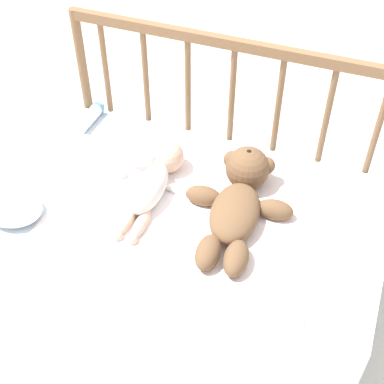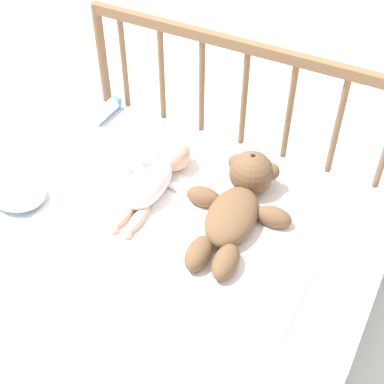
% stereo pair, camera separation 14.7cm
% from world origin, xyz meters
% --- Properties ---
extents(ground_plane, '(12.00, 12.00, 0.00)m').
position_xyz_m(ground_plane, '(0.00, 0.00, 0.00)').
color(ground_plane, silver).
extents(crib_mattress, '(1.23, 0.69, 0.44)m').
position_xyz_m(crib_mattress, '(0.00, 0.00, 0.22)').
color(crib_mattress, silver).
rests_on(crib_mattress, ground_plane).
extents(crib_rail, '(1.23, 0.04, 0.84)m').
position_xyz_m(crib_rail, '(-0.00, 0.37, 0.59)').
color(crib_rail, brown).
rests_on(crib_rail, ground_plane).
extents(blanket, '(0.86, 0.58, 0.01)m').
position_xyz_m(blanket, '(0.01, -0.03, 0.44)').
color(blanket, white).
rests_on(blanket, crib_mattress).
extents(teddy_bear, '(0.35, 0.50, 0.15)m').
position_xyz_m(teddy_bear, '(0.15, 0.02, 0.49)').
color(teddy_bear, brown).
rests_on(teddy_bear, crib_mattress).
extents(baby, '(0.31, 0.43, 0.12)m').
position_xyz_m(baby, '(-0.14, 0.02, 0.48)').
color(baby, white).
rests_on(baby, crib_mattress).
extents(baby_bottle, '(0.05, 0.17, 0.05)m').
position_xyz_m(baby_bottle, '(-0.53, 0.28, 0.46)').
color(baby_bottle, white).
rests_on(baby_bottle, crib_mattress).
extents(small_pillow, '(0.20, 0.16, 0.06)m').
position_xyz_m(small_pillow, '(-0.51, -0.26, 0.47)').
color(small_pillow, white).
rests_on(small_pillow, crib_mattress).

